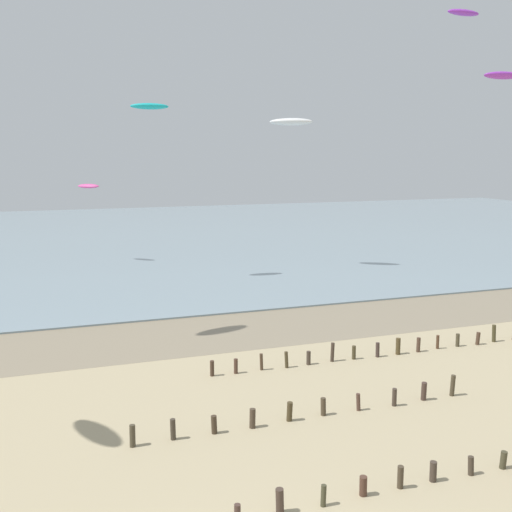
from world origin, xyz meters
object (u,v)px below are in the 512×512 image
at_px(kite_aloft_1, 149,106).
at_px(kite_aloft_6, 291,122).
at_px(kite_aloft_0, 88,186).
at_px(kite_aloft_3, 503,75).
at_px(kite_aloft_9, 463,13).

relative_size(kite_aloft_1, kite_aloft_6, 0.79).
relative_size(kite_aloft_0, kite_aloft_6, 0.63).
xyz_separation_m(kite_aloft_0, kite_aloft_3, (16.83, -29.37, 6.31)).
bearing_deg(kite_aloft_3, kite_aloft_0, 124.10).
relative_size(kite_aloft_0, kite_aloft_1, 0.80).
distance_m(kite_aloft_1, kite_aloft_9, 24.07).
height_order(kite_aloft_3, kite_aloft_9, kite_aloft_9).
bearing_deg(kite_aloft_0, kite_aloft_1, 155.43).
height_order(kite_aloft_0, kite_aloft_1, kite_aloft_1).
bearing_deg(kite_aloft_9, kite_aloft_6, -28.80).
distance_m(kite_aloft_1, kite_aloft_3, 23.97).
bearing_deg(kite_aloft_9, kite_aloft_3, 54.27).
distance_m(kite_aloft_3, kite_aloft_6, 21.26).
height_order(kite_aloft_1, kite_aloft_6, kite_aloft_1).
distance_m(kite_aloft_3, kite_aloft_9, 19.80).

